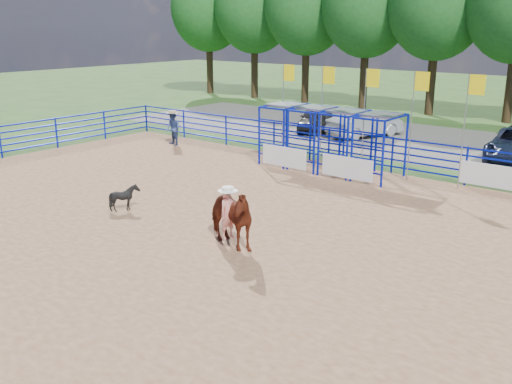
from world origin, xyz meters
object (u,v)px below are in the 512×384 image
Objects in this scene: calf at (125,197)px; car_a at (316,119)px; spectator_cowboy at (173,128)px; car_b at (365,123)px; horse_and_rider at (228,214)px.

car_a is at bearing -3.27° from calf.
spectator_cowboy is 8.60m from car_a.
spectator_cowboy is at bearing 71.83° from car_b.
car_b reaches higher than car_a.
horse_and_rider is 0.55× the size of car_b.
calf is 0.20× the size of car_b.
spectator_cowboy is at bearing -135.64° from car_a.
horse_and_rider is at bearing -107.22° from calf.
horse_and_rider is at bearing -37.37° from spectator_cowboy.
horse_and_rider is 4.74m from calf.
calf is 10.43m from spectator_cowboy.
car_a is at bearing 115.40° from horse_and_rider.
calf is at bearing -52.11° from spectator_cowboy.
car_b is (3.09, 0.14, 0.03)m from car_a.
spectator_cowboy is 0.40× the size of car_b.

